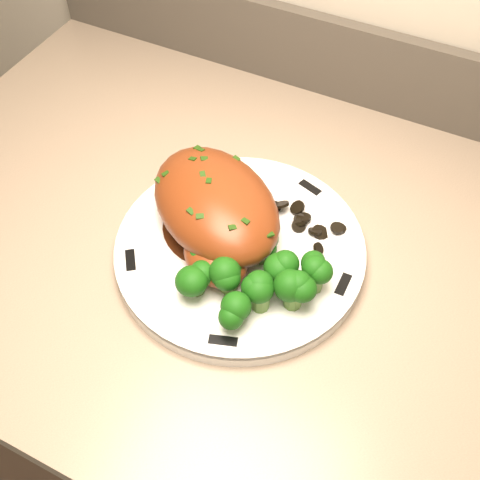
% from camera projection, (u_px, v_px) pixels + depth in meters
% --- Properties ---
extents(plate, '(0.37, 0.37, 0.02)m').
position_uv_depth(plate, '(240.00, 250.00, 0.71)').
color(plate, white).
rests_on(plate, counter).
extents(rim_accent_0, '(0.01, 0.03, 0.00)m').
position_uv_depth(rim_accent_0, '(343.00, 284.00, 0.67)').
color(rim_accent_0, black).
rests_on(rim_accent_0, plate).
extents(rim_accent_1, '(0.03, 0.02, 0.00)m').
position_uv_depth(rim_accent_1, '(310.00, 188.00, 0.76)').
color(rim_accent_1, black).
rests_on(rim_accent_1, plate).
extents(rim_accent_2, '(0.03, 0.03, 0.00)m').
position_uv_depth(rim_accent_2, '(193.00, 176.00, 0.77)').
color(rim_accent_2, black).
rests_on(rim_accent_2, plate).
extents(rim_accent_3, '(0.03, 0.03, 0.00)m').
position_uv_depth(rim_accent_3, '(130.00, 260.00, 0.69)').
color(rim_accent_3, black).
rests_on(rim_accent_3, plate).
extents(rim_accent_4, '(0.03, 0.02, 0.00)m').
position_uv_depth(rim_accent_4, '(223.00, 341.00, 0.62)').
color(rim_accent_4, black).
rests_on(rim_accent_4, plate).
extents(gravy_pool, '(0.13, 0.13, 0.00)m').
position_uv_depth(gravy_pool, '(217.00, 225.00, 0.72)').
color(gravy_pool, '#37180A').
rests_on(gravy_pool, plate).
extents(chicken_breast, '(0.23, 0.22, 0.07)m').
position_uv_depth(chicken_breast, '(216.00, 210.00, 0.69)').
color(chicken_breast, brown).
rests_on(chicken_breast, plate).
extents(mushroom_pile, '(0.09, 0.07, 0.02)m').
position_uv_depth(mushroom_pile, '(300.00, 232.00, 0.71)').
color(mushroom_pile, black).
rests_on(mushroom_pile, plate).
extents(broccoli_florets, '(0.16, 0.12, 0.05)m').
position_uv_depth(broccoli_florets, '(251.00, 272.00, 0.65)').
color(broccoli_florets, '#597F35').
rests_on(broccoli_florets, plate).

